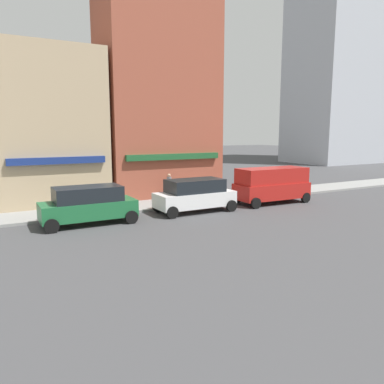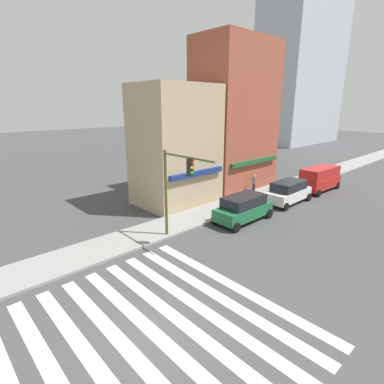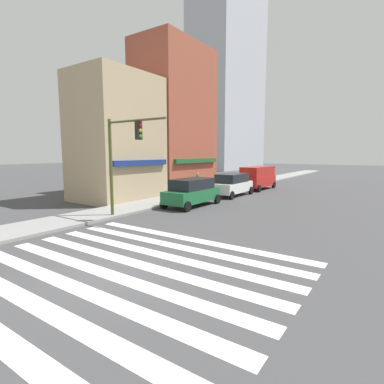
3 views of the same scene
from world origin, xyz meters
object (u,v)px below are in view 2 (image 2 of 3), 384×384
(traffic_signal, at_px, (176,182))
(van_red, at_px, (320,178))
(suv_white, at_px, (288,192))
(pedestrian_grey_coat, at_px, (254,183))
(suv_green, at_px, (243,208))

(traffic_signal, bearing_deg, van_red, -2.32)
(suv_white, distance_m, pedestrian_grey_coat, 3.63)
(suv_white, height_order, van_red, van_red)
(suv_white, bearing_deg, van_red, -0.66)
(suv_green, relative_size, suv_white, 1.00)
(traffic_signal, height_order, van_red, traffic_signal)
(suv_green, relative_size, pedestrian_grey_coat, 2.66)
(traffic_signal, height_order, suv_green, traffic_signal)
(traffic_signal, bearing_deg, pedestrian_grey_coat, 13.67)
(suv_green, xyz_separation_m, van_red, (12.02, -0.00, 0.25))
(traffic_signal, distance_m, pedestrian_grey_coat, 12.64)
(traffic_signal, relative_size, suv_white, 1.19)
(suv_green, height_order, pedestrian_grey_coat, suv_green)
(suv_green, relative_size, van_red, 0.93)
(traffic_signal, distance_m, van_red, 17.94)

